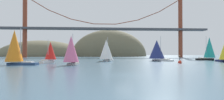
{
  "coord_description": "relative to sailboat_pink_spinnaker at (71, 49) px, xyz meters",
  "views": [
    {
      "loc": [
        -3.6,
        -26.03,
        3.34
      ],
      "look_at": [
        0.0,
        25.89,
        4.04
      ],
      "focal_mm": 28.54,
      "sensor_mm": 36.0,
      "label": 1
    }
  ],
  "objects": [
    {
      "name": "headland_center",
      "position": [
        16.03,
        113.97,
        -4.1
      ],
      "size": [
        67.49,
        44.0,
        47.52
      ],
      "primitive_type": "ellipsoid",
      "color": "#6B664C",
      "rests_on": "ground_plane"
    },
    {
      "name": "sailboat_white_mainsail",
      "position": [
        9.94,
        20.27,
        0.25
      ],
      "size": [
        6.56,
        8.92,
        9.41
      ],
      "color": "white",
      "rests_on": "ground_plane"
    },
    {
      "name": "ground_plane",
      "position": [
        11.03,
        -21.03,
        -4.1
      ],
      "size": [
        360.0,
        360.0,
        0.0
      ],
      "primitive_type": "plane",
      "color": "#426075"
    },
    {
      "name": "suspension_bridge",
      "position": [
        11.03,
        73.97,
        15.79
      ],
      "size": [
        142.0,
        6.0,
        40.99
      ],
      "color": "brown",
      "rests_on": "ground_plane"
    },
    {
      "name": "headland_left",
      "position": [
        -43.97,
        113.97,
        -4.1
      ],
      "size": [
        76.57,
        44.0,
        27.66
      ],
      "primitive_type": "ellipsoid",
      "color": "#6B664C",
      "rests_on": "ground_plane"
    },
    {
      "name": "channel_buoy",
      "position": [
        31.89,
        5.75,
        -3.73
      ],
      "size": [
        1.1,
        1.1,
        2.64
      ],
      "color": "red",
      "rests_on": "ground_plane"
    },
    {
      "name": "sailboat_navy_sail",
      "position": [
        30.04,
        21.67,
        0.26
      ],
      "size": [
        9.24,
        10.32,
        9.64
      ],
      "color": "white",
      "rests_on": "ground_plane"
    },
    {
      "name": "sailboat_teal_sail",
      "position": [
        54.27,
        26.13,
        0.97
      ],
      "size": [
        8.94,
        5.25,
        10.24
      ],
      "color": "black",
      "rests_on": "ground_plane"
    },
    {
      "name": "sailboat_red_spinnaker",
      "position": [
        -8.37,
        10.9,
        -0.56
      ],
      "size": [
        4.62,
        6.96,
        7.42
      ],
      "color": "white",
      "rests_on": "ground_plane"
    },
    {
      "name": "sailboat_orange_sail",
      "position": [
        -14.93,
        1.59,
        0.66
      ],
      "size": [
        8.65,
        4.85,
        9.81
      ],
      "color": "navy",
      "rests_on": "ground_plane"
    },
    {
      "name": "sailboat_pink_spinnaker",
      "position": [
        0.0,
        0.0,
        0.0
      ],
      "size": [
        4.68,
        7.09,
        8.35
      ],
      "color": "#B7B2A8",
      "rests_on": "ground_plane"
    }
  ]
}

